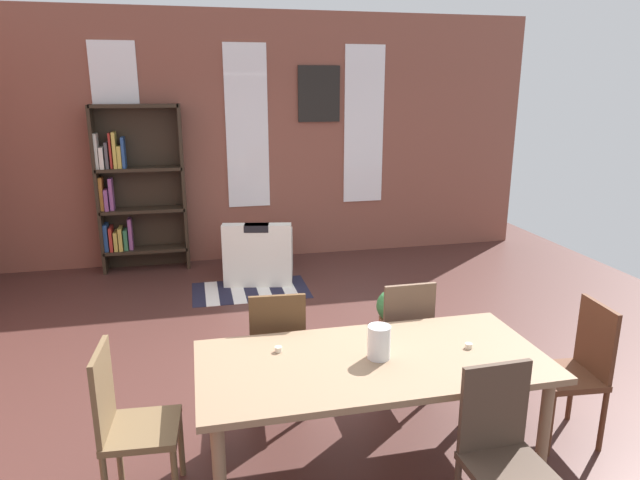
% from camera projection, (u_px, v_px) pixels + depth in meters
% --- Properties ---
extents(ground_plane, '(9.12, 9.12, 0.00)m').
position_uv_depth(ground_plane, '(298.00, 383.00, 4.47)').
color(ground_plane, '#482924').
extents(back_wall_brick, '(7.80, 0.12, 3.22)m').
position_uv_depth(back_wall_brick, '(247.00, 139.00, 7.40)').
color(back_wall_brick, brown).
rests_on(back_wall_brick, ground).
extents(window_pane_0, '(0.55, 0.02, 2.09)m').
position_uv_depth(window_pane_0, '(119.00, 129.00, 6.95)').
color(window_pane_0, white).
extents(window_pane_1, '(0.55, 0.02, 2.09)m').
position_uv_depth(window_pane_1, '(247.00, 127.00, 7.29)').
color(window_pane_1, white).
extents(window_pane_2, '(0.55, 0.02, 2.09)m').
position_uv_depth(window_pane_2, '(364.00, 125.00, 7.63)').
color(window_pane_2, white).
extents(dining_table, '(2.07, 0.96, 0.73)m').
position_uv_depth(dining_table, '(372.00, 370.00, 3.34)').
color(dining_table, '#876A50').
rests_on(dining_table, ground).
extents(vase_on_table, '(0.14, 0.14, 0.20)m').
position_uv_depth(vase_on_table, '(379.00, 342.00, 3.30)').
color(vase_on_table, silver).
rests_on(vase_on_table, dining_table).
extents(tealight_candle_0, '(0.04, 0.04, 0.03)m').
position_uv_depth(tealight_candle_0, '(469.00, 346.00, 3.45)').
color(tealight_candle_0, silver).
rests_on(tealight_candle_0, dining_table).
extents(tealight_candle_1, '(0.04, 0.04, 0.03)m').
position_uv_depth(tealight_candle_1, '(278.00, 349.00, 3.40)').
color(tealight_candle_1, silver).
rests_on(tealight_candle_1, dining_table).
extents(dining_chair_head_right, '(0.43, 0.43, 0.95)m').
position_uv_depth(dining_chair_head_right, '(577.00, 367.00, 3.67)').
color(dining_chair_head_right, '#562F1D').
rests_on(dining_chair_head_right, ground).
extents(dining_chair_near_right, '(0.41, 0.41, 0.95)m').
position_uv_depth(dining_chair_near_right, '(503.00, 453.00, 2.81)').
color(dining_chair_near_right, '#463529').
rests_on(dining_chair_near_right, ground).
extents(dining_chair_far_left, '(0.43, 0.43, 0.95)m').
position_uv_depth(dining_chair_far_left, '(277.00, 348.00, 3.94)').
color(dining_chair_far_left, '#513720').
rests_on(dining_chair_far_left, ground).
extents(dining_chair_far_right, '(0.40, 0.40, 0.95)m').
position_uv_depth(dining_chair_far_right, '(402.00, 335.00, 4.14)').
color(dining_chair_far_right, brown).
rests_on(dining_chair_far_right, ground).
extents(dining_chair_head_left, '(0.43, 0.43, 0.95)m').
position_uv_depth(dining_chair_head_left, '(128.00, 421.00, 3.08)').
color(dining_chair_head_left, brown).
rests_on(dining_chair_head_left, ground).
extents(bookshelf_tall, '(1.07, 0.30, 2.08)m').
position_uv_depth(bookshelf_tall, '(134.00, 189.00, 7.01)').
color(bookshelf_tall, '#2D2319').
rests_on(bookshelf_tall, ground).
extents(armchair_white, '(0.94, 0.94, 0.75)m').
position_uv_depth(armchair_white, '(259.00, 256.00, 6.85)').
color(armchair_white, white).
rests_on(armchair_white, ground).
extents(potted_plant_by_shelf, '(0.31, 0.31, 0.43)m').
position_uv_depth(potted_plant_by_shelf, '(392.00, 310.00, 5.35)').
color(potted_plant_by_shelf, '#9E6042').
rests_on(potted_plant_by_shelf, ground).
extents(striped_rug, '(1.33, 0.79, 0.01)m').
position_uv_depth(striped_rug, '(251.00, 290.00, 6.50)').
color(striped_rug, '#1E1E33').
rests_on(striped_rug, ground).
extents(framed_picture, '(0.56, 0.03, 0.72)m').
position_uv_depth(framed_picture, '(319.00, 94.00, 7.38)').
color(framed_picture, black).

